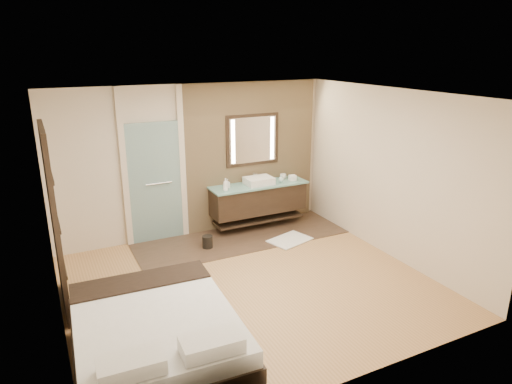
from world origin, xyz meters
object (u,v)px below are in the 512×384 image
waste_bin (208,242)px  vanity (258,198)px  mirror_unit (253,140)px  bed (156,340)px

waste_bin → vanity: bearing=20.9°
mirror_unit → bed: 4.50m
vanity → mirror_unit: bearing=90.0°
bed → waste_bin: 3.05m
mirror_unit → bed: bearing=-129.7°
mirror_unit → vanity: bearing=-90.0°
vanity → waste_bin: 1.37m
mirror_unit → bed: (-2.75, -3.31, -1.32)m
bed → vanity: bearing=51.0°
waste_bin → bed: bearing=-120.7°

